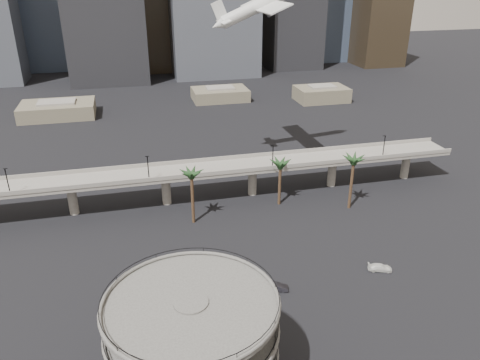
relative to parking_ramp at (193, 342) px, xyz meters
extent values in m
plane|color=black|center=(13.00, 4.00, -9.84)|extent=(700.00, 700.00, 0.00)
cylinder|color=#4C4946|center=(0.00, 0.00, -1.84)|extent=(4.40, 4.40, 16.50)
cylinder|color=#4C4946|center=(0.00, 0.00, -2.06)|extent=(22.00, 22.00, 0.45)
torus|color=#4C4946|center=(0.00, 0.00, -1.59)|extent=(22.20, 22.20, 0.50)
torus|color=black|center=(0.00, 0.00, -0.79)|extent=(21.80, 21.80, 0.10)
cylinder|color=#4C4946|center=(0.00, 0.00, 1.94)|extent=(22.00, 22.00, 0.45)
torus|color=#4C4946|center=(0.00, 0.00, 2.41)|extent=(22.20, 22.20, 0.50)
torus|color=black|center=(0.00, 0.00, 3.21)|extent=(21.80, 21.80, 0.10)
cylinder|color=#4C4946|center=(0.00, 0.00, 5.94)|extent=(22.00, 22.00, 0.45)
torus|color=#4C4946|center=(0.00, 0.00, 6.41)|extent=(22.20, 22.20, 0.50)
torus|color=black|center=(0.00, 0.00, 7.21)|extent=(21.80, 21.80, 0.10)
cube|color=slate|center=(13.00, 59.00, -1.84)|extent=(130.00, 9.00, 0.90)
cube|color=slate|center=(13.00, 54.50, -0.94)|extent=(130.00, 0.30, 1.00)
cube|color=slate|center=(13.00, 63.50, -0.94)|extent=(130.00, 0.30, 1.00)
cylinder|color=slate|center=(-20.00, 59.00, -6.04)|extent=(2.20, 2.20, 8.00)
cylinder|color=slate|center=(2.00, 59.00, -6.04)|extent=(2.20, 2.20, 8.00)
cylinder|color=slate|center=(24.00, 59.00, -6.04)|extent=(2.20, 2.20, 8.00)
cylinder|color=slate|center=(46.00, 59.00, -6.04)|extent=(2.20, 2.20, 8.00)
cylinder|color=slate|center=(68.00, 59.00, -6.04)|extent=(2.20, 2.20, 8.00)
cylinder|color=black|center=(-32.00, 55.00, 1.66)|extent=(0.24, 0.24, 6.00)
cylinder|color=black|center=(-2.00, 55.00, 1.66)|extent=(0.24, 0.24, 6.00)
cylinder|color=black|center=(28.00, 55.00, 1.66)|extent=(0.24, 0.24, 6.00)
cylinder|color=black|center=(58.00, 55.00, 1.66)|extent=(0.24, 0.24, 6.00)
cylinder|color=#4C3320|center=(7.00, 48.00, -3.76)|extent=(0.70, 0.70, 12.15)
ellipsoid|color=#1A3719|center=(7.00, 48.00, 2.71)|extent=(4.40, 4.40, 2.00)
cylinder|color=#4C3320|center=(29.00, 52.00, -4.44)|extent=(0.70, 0.70, 10.80)
ellipsoid|color=#1A3719|center=(29.00, 52.00, 1.36)|extent=(4.40, 4.40, 2.00)
cylinder|color=#4C3320|center=(45.00, 46.00, -3.54)|extent=(0.70, 0.70, 12.60)
ellipsoid|color=#1A3719|center=(45.00, 46.00, 3.16)|extent=(4.40, 4.40, 2.00)
cube|color=#665E4B|center=(-32.00, 144.00, -7.09)|extent=(28.00, 18.00, 5.50)
cube|color=slate|center=(-32.00, 144.00, -3.94)|extent=(14.00, 9.00, 0.80)
cube|color=#665E4B|center=(35.00, 154.00, -7.34)|extent=(24.00, 16.00, 5.00)
cube|color=slate|center=(35.00, 154.00, -4.44)|extent=(12.00, 8.00, 0.80)
cube|color=#665E4B|center=(78.00, 142.00, -6.84)|extent=(22.00, 15.00, 6.00)
cube|color=slate|center=(78.00, 142.00, -3.44)|extent=(11.00, 7.50, 0.80)
cube|color=#374255|center=(-42.00, 249.00, 15.00)|extent=(30.00, 30.00, 49.67)
cube|color=gray|center=(68.00, 244.00, 11.90)|extent=(24.00, 24.00, 43.46)
cube|color=black|center=(143.00, 214.00, 20.17)|extent=(26.00, 26.00, 60.02)
cube|color=gray|center=(31.00, 264.00, 9.83)|extent=(22.00, 22.00, 39.32)
cylinder|color=silver|center=(32.09, 76.42, 35.76)|extent=(24.72, 3.80, 12.70)
cone|color=silver|center=(19.13, 76.13, 30.40)|extent=(4.10, 2.98, 3.89)
cube|color=silver|center=(31.46, 76.40, 34.92)|extent=(6.16, 27.26, 2.54)
cube|color=silver|center=(20.67, 76.16, 31.43)|extent=(2.29, 9.09, 1.04)
cube|color=silver|center=(19.70, 76.14, 33.77)|extent=(4.59, 0.42, 5.71)
cylinder|color=#26262B|center=(32.25, 81.40, 33.92)|extent=(4.24, 1.90, 3.13)
cylinder|color=#26262B|center=(32.47, 71.45, 33.92)|extent=(4.24, 1.90, 3.13)
imported|color=maroon|center=(7.20, 19.90, -9.11)|extent=(4.45, 2.18, 1.46)
imported|color=#242228|center=(17.83, 19.56, -9.11)|extent=(4.64, 2.72, 1.44)
imported|color=white|center=(39.24, 20.60, -9.17)|extent=(4.93, 3.19, 1.33)
camera|label=1|loc=(-5.10, -46.05, 43.75)|focal=35.00mm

